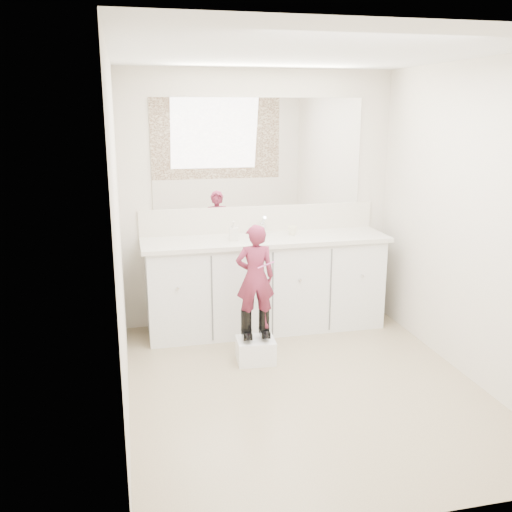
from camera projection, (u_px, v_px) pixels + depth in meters
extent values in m
plane|color=#826A55|center=(304.00, 386.00, 4.33)|extent=(3.00, 3.00, 0.00)
plane|color=white|center=(311.00, 52.00, 3.73)|extent=(3.00, 3.00, 0.00)
plane|color=beige|center=(259.00, 200.00, 5.44)|extent=(2.60, 0.00, 2.60)
plane|color=beige|center=(408.00, 299.00, 2.61)|extent=(2.60, 0.00, 2.60)
plane|color=beige|center=(119.00, 241.00, 3.74)|extent=(0.00, 3.00, 3.00)
plane|color=beige|center=(471.00, 224.00, 4.31)|extent=(0.00, 3.00, 3.00)
cube|color=silver|center=(265.00, 285.00, 5.38)|extent=(2.20, 0.55, 0.85)
cube|color=beige|center=(266.00, 240.00, 5.25)|extent=(2.28, 0.58, 0.04)
cube|color=beige|center=(259.00, 219.00, 5.47)|extent=(2.28, 0.03, 0.25)
cube|color=white|center=(259.00, 153.00, 5.32)|extent=(2.00, 0.02, 1.00)
cube|color=#472819|center=(414.00, 201.00, 2.51)|extent=(2.00, 0.01, 1.20)
cylinder|color=silver|center=(262.00, 229.00, 5.39)|extent=(0.08, 0.08, 0.10)
imported|color=#EFE9BF|center=(292.00, 231.00, 5.35)|extent=(0.10, 0.10, 0.08)
imported|color=silver|center=(234.00, 231.00, 5.13)|extent=(0.09, 0.09, 0.17)
cube|color=white|center=(256.00, 350.00, 4.73)|extent=(0.33, 0.28, 0.20)
imported|color=#B43758|center=(255.00, 277.00, 4.59)|extent=(0.33, 0.23, 0.86)
cylinder|color=#D2519E|center=(266.00, 265.00, 4.50)|extent=(0.14, 0.02, 0.06)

